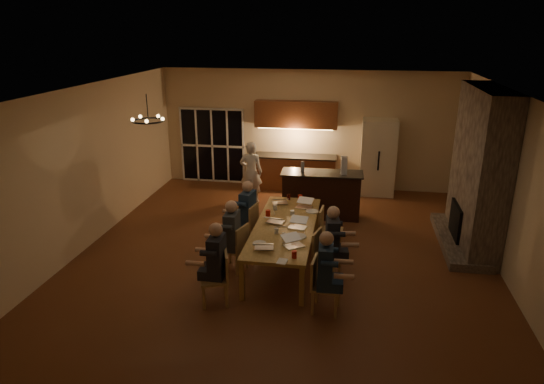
% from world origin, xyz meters
% --- Properties ---
extents(floor, '(9.00, 9.00, 0.00)m').
position_xyz_m(floor, '(0.00, 0.00, 0.00)').
color(floor, brown).
rests_on(floor, ground).
extents(back_wall, '(8.00, 0.04, 3.20)m').
position_xyz_m(back_wall, '(0.00, 4.52, 1.60)').
color(back_wall, beige).
rests_on(back_wall, ground).
extents(left_wall, '(0.04, 9.00, 3.20)m').
position_xyz_m(left_wall, '(-4.02, 0.00, 1.60)').
color(left_wall, beige).
rests_on(left_wall, ground).
extents(right_wall, '(0.04, 9.00, 3.20)m').
position_xyz_m(right_wall, '(4.02, 0.00, 1.60)').
color(right_wall, beige).
rests_on(right_wall, ground).
extents(ceiling, '(8.00, 9.00, 0.04)m').
position_xyz_m(ceiling, '(0.00, 0.00, 3.22)').
color(ceiling, white).
rests_on(ceiling, back_wall).
extents(french_doors, '(1.86, 0.08, 2.10)m').
position_xyz_m(french_doors, '(-2.70, 4.47, 1.05)').
color(french_doors, black).
rests_on(french_doors, ground).
extents(fireplace, '(0.58, 2.50, 3.20)m').
position_xyz_m(fireplace, '(3.70, 1.20, 1.60)').
color(fireplace, '#76695D').
rests_on(fireplace, ground).
extents(kitchenette, '(2.24, 0.68, 2.40)m').
position_xyz_m(kitchenette, '(-0.30, 4.20, 1.20)').
color(kitchenette, brown).
rests_on(kitchenette, ground).
extents(refrigerator, '(0.90, 0.68, 2.00)m').
position_xyz_m(refrigerator, '(1.90, 4.15, 1.00)').
color(refrigerator, beige).
rests_on(refrigerator, ground).
extents(dining_table, '(1.10, 3.09, 0.75)m').
position_xyz_m(dining_table, '(0.05, -0.20, 0.38)').
color(dining_table, tan).
rests_on(dining_table, ground).
extents(bar_island, '(1.90, 0.73, 1.08)m').
position_xyz_m(bar_island, '(0.56, 2.26, 0.54)').
color(bar_island, black).
rests_on(bar_island, ground).
extents(chair_left_near, '(0.56, 0.56, 0.89)m').
position_xyz_m(chair_left_near, '(-0.86, -1.83, 0.45)').
color(chair_left_near, tan).
rests_on(chair_left_near, ground).
extents(chair_left_mid, '(0.55, 0.55, 0.89)m').
position_xyz_m(chair_left_mid, '(-0.83, -0.67, 0.45)').
color(chair_left_mid, tan).
rests_on(chair_left_mid, ground).
extents(chair_left_far, '(0.52, 0.52, 0.89)m').
position_xyz_m(chair_left_far, '(-0.86, 0.40, 0.45)').
color(chair_left_far, tan).
rests_on(chair_left_far, ground).
extents(chair_right_near, '(0.48, 0.48, 0.89)m').
position_xyz_m(chair_right_near, '(0.93, -1.76, 0.45)').
color(chair_right_near, tan).
rests_on(chair_right_near, ground).
extents(chair_right_mid, '(0.54, 0.54, 0.89)m').
position_xyz_m(chair_right_mid, '(0.88, -0.74, 0.45)').
color(chair_right_mid, tan).
rests_on(chair_right_mid, ground).
extents(chair_right_far, '(0.47, 0.47, 0.89)m').
position_xyz_m(chair_right_far, '(0.89, 0.40, 0.45)').
color(chair_right_far, tan).
rests_on(chair_right_far, ground).
extents(person_left_near, '(0.60, 0.60, 1.38)m').
position_xyz_m(person_left_near, '(-0.82, -1.77, 0.69)').
color(person_left_near, '#22232C').
rests_on(person_left_near, ground).
extents(person_right_near, '(0.62, 0.62, 1.38)m').
position_xyz_m(person_right_near, '(0.91, -1.81, 0.69)').
color(person_right_near, '#1D314A').
rests_on(person_right_near, ground).
extents(person_left_mid, '(0.60, 0.60, 1.38)m').
position_xyz_m(person_left_mid, '(-0.83, -0.74, 0.69)').
color(person_left_mid, '#353A3F').
rests_on(person_left_mid, ground).
extents(person_right_mid, '(0.67, 0.67, 1.38)m').
position_xyz_m(person_right_mid, '(0.96, -0.72, 0.69)').
color(person_right_mid, '#22232C').
rests_on(person_right_mid, ground).
extents(person_left_far, '(0.70, 0.70, 1.38)m').
position_xyz_m(person_left_far, '(-0.79, 0.41, 0.69)').
color(person_left_far, '#1D314A').
rests_on(person_left_far, ground).
extents(standing_person, '(0.59, 0.40, 1.57)m').
position_xyz_m(standing_person, '(-1.27, 2.97, 0.78)').
color(standing_person, silver).
rests_on(standing_person, ground).
extents(chandelier, '(0.55, 0.55, 0.03)m').
position_xyz_m(chandelier, '(-2.23, -0.76, 2.75)').
color(chandelier, black).
rests_on(chandelier, ceiling).
extents(laptop_a, '(0.36, 0.33, 0.23)m').
position_xyz_m(laptop_a, '(-0.16, -1.22, 0.86)').
color(laptop_a, silver).
rests_on(laptop_a, dining_table).
extents(laptop_b, '(0.42, 0.42, 0.23)m').
position_xyz_m(laptop_b, '(0.33, -1.07, 0.86)').
color(laptop_b, silver).
rests_on(laptop_b, dining_table).
extents(laptop_c, '(0.37, 0.33, 0.23)m').
position_xyz_m(laptop_c, '(-0.15, -0.08, 0.86)').
color(laptop_c, silver).
rests_on(laptop_c, dining_table).
extents(laptop_d, '(0.36, 0.33, 0.23)m').
position_xyz_m(laptop_d, '(0.30, -0.27, 0.86)').
color(laptop_d, silver).
rests_on(laptop_d, dining_table).
extents(laptop_e, '(0.39, 0.36, 0.23)m').
position_xyz_m(laptop_e, '(-0.23, 0.97, 0.86)').
color(laptop_e, silver).
rests_on(laptop_e, dining_table).
extents(laptop_f, '(0.37, 0.34, 0.23)m').
position_xyz_m(laptop_f, '(0.30, 0.78, 0.86)').
color(laptop_f, silver).
rests_on(laptop_f, dining_table).
extents(mug_front, '(0.08, 0.08, 0.10)m').
position_xyz_m(mug_front, '(-0.04, -0.60, 0.80)').
color(mug_front, silver).
rests_on(mug_front, dining_table).
extents(mug_mid, '(0.08, 0.08, 0.10)m').
position_xyz_m(mug_mid, '(0.12, 0.32, 0.80)').
color(mug_mid, silver).
rests_on(mug_mid, dining_table).
extents(mug_back, '(0.08, 0.08, 0.10)m').
position_xyz_m(mug_back, '(-0.26, 0.57, 0.80)').
color(mug_back, silver).
rests_on(mug_back, dining_table).
extents(redcup_near, '(0.08, 0.08, 0.12)m').
position_xyz_m(redcup_near, '(0.39, -1.51, 0.81)').
color(redcup_near, '#AF170B').
rests_on(redcup_near, dining_table).
extents(redcup_mid, '(0.09, 0.09, 0.12)m').
position_xyz_m(redcup_mid, '(-0.34, 0.21, 0.81)').
color(redcup_mid, '#AF170B').
rests_on(redcup_mid, dining_table).
extents(redcup_far, '(0.10, 0.10, 0.12)m').
position_xyz_m(redcup_far, '(0.18, 1.20, 0.81)').
color(redcup_far, '#AF170B').
rests_on(redcup_far, dining_table).
extents(can_silver, '(0.07, 0.07, 0.12)m').
position_xyz_m(can_silver, '(0.13, -0.83, 0.81)').
color(can_silver, '#B2B2B7').
rests_on(can_silver, dining_table).
extents(can_cola, '(0.07, 0.07, 0.12)m').
position_xyz_m(can_cola, '(-0.07, 1.22, 0.81)').
color(can_cola, '#3F0F0C').
rests_on(can_cola, dining_table).
extents(plate_near, '(0.27, 0.27, 0.02)m').
position_xyz_m(plate_near, '(0.37, -0.67, 0.76)').
color(plate_near, silver).
rests_on(plate_near, dining_table).
extents(plate_left, '(0.24, 0.24, 0.02)m').
position_xyz_m(plate_left, '(-0.26, -1.08, 0.76)').
color(plate_left, silver).
rests_on(plate_left, dining_table).
extents(plate_far, '(0.26, 0.26, 0.02)m').
position_xyz_m(plate_far, '(0.49, 0.58, 0.76)').
color(plate_far, silver).
rests_on(plate_far, dining_table).
extents(notepad, '(0.17, 0.22, 0.01)m').
position_xyz_m(notepad, '(0.22, -1.67, 0.76)').
color(notepad, white).
rests_on(notepad, dining_table).
extents(bar_bottle, '(0.08, 0.08, 0.24)m').
position_xyz_m(bar_bottle, '(0.11, 2.26, 1.20)').
color(bar_bottle, '#99999E').
rests_on(bar_bottle, bar_island).
extents(bar_blender, '(0.15, 0.15, 0.41)m').
position_xyz_m(bar_blender, '(1.05, 2.21, 1.29)').
color(bar_blender, silver).
rests_on(bar_blender, bar_island).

